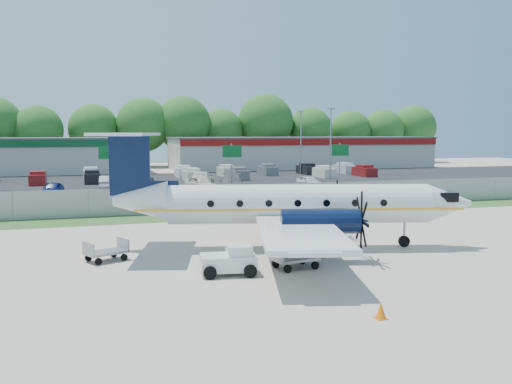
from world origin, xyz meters
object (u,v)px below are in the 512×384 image
object	(u,v)px
pushback_tug	(231,260)
baggage_cart_near	(106,252)
aircraft	(290,204)
baggage_cart_far	(295,258)

from	to	relation	value
pushback_tug	baggage_cart_near	bearing A→B (deg)	139.91
baggage_cart_near	aircraft	bearing A→B (deg)	1.61
pushback_tug	baggage_cart_near	size ratio (longest dim) A/B	1.16
baggage_cart_far	baggage_cart_near	bearing A→B (deg)	153.02
aircraft	baggage_cart_near	bearing A→B (deg)	-178.39
pushback_tug	baggage_cart_far	world-z (taller)	pushback_tug
aircraft	pushback_tug	distance (m)	6.49
baggage_cart_near	pushback_tug	bearing A→B (deg)	-40.09
aircraft	pushback_tug	xyz separation A→B (m)	(-4.42, -4.43, -1.72)
aircraft	baggage_cart_near	world-z (taller)	aircraft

